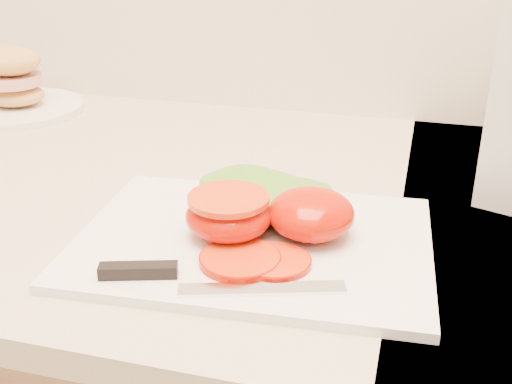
# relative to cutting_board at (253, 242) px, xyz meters

# --- Properties ---
(cutting_board) EXTENTS (0.36, 0.27, 0.01)m
(cutting_board) POSITION_rel_cutting_board_xyz_m (0.00, 0.00, 0.00)
(cutting_board) COLOR white
(cutting_board) RESTS_ON counter
(tomato_half_dome) EXTENTS (0.09, 0.09, 0.05)m
(tomato_half_dome) POSITION_rel_cutting_board_xyz_m (0.05, 0.02, 0.03)
(tomato_half_dome) COLOR red
(tomato_half_dome) RESTS_ON cutting_board
(tomato_half_cut) EXTENTS (0.09, 0.09, 0.04)m
(tomato_half_cut) POSITION_rel_cutting_board_xyz_m (-0.02, -0.00, 0.03)
(tomato_half_cut) COLOR red
(tomato_half_cut) RESTS_ON cutting_board
(tomato_slice_0) EXTENTS (0.07, 0.07, 0.01)m
(tomato_slice_0) POSITION_rel_cutting_board_xyz_m (0.00, -0.05, 0.01)
(tomato_slice_0) COLOR #E1430A
(tomato_slice_0) RESTS_ON cutting_board
(tomato_slice_1) EXTENTS (0.06, 0.06, 0.01)m
(tomato_slice_1) POSITION_rel_cutting_board_xyz_m (0.03, -0.04, 0.01)
(tomato_slice_1) COLOR #E1430A
(tomato_slice_1) RESTS_ON cutting_board
(lettuce_leaf_0) EXTENTS (0.17, 0.15, 0.03)m
(lettuce_leaf_0) POSITION_rel_cutting_board_xyz_m (-0.02, 0.07, 0.02)
(lettuce_leaf_0) COLOR #67B22F
(lettuce_leaf_0) RESTS_ON cutting_board
(lettuce_leaf_1) EXTENTS (0.12, 0.12, 0.02)m
(lettuce_leaf_1) POSITION_rel_cutting_board_xyz_m (0.02, 0.08, 0.02)
(lettuce_leaf_1) COLOR #67B22F
(lettuce_leaf_1) RESTS_ON cutting_board
(knife) EXTENTS (0.22, 0.06, 0.01)m
(knife) POSITION_rel_cutting_board_xyz_m (-0.04, -0.09, 0.01)
(knife) COLOR silver
(knife) RESTS_ON cutting_board
(sandwich_plate) EXTENTS (0.21, 0.21, 0.11)m
(sandwich_plate) POSITION_rel_cutting_board_xyz_m (-0.49, 0.33, 0.03)
(sandwich_plate) COLOR white
(sandwich_plate) RESTS_ON counter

